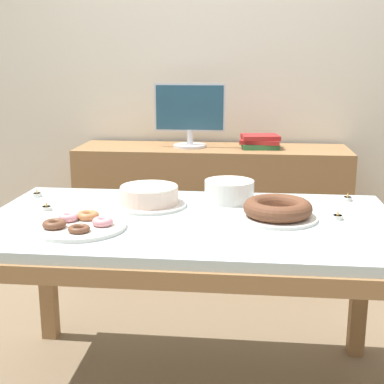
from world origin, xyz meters
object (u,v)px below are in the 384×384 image
at_px(cake_golden_bundt, 278,210).
at_px(tealight_left_edge, 37,194).
at_px(pastry_platter, 79,225).
at_px(tealight_near_cakes, 338,217).
at_px(plate_stack, 229,191).
at_px(tealight_centre, 348,198).
at_px(tealight_right_edge, 47,208).
at_px(computer_monitor, 190,115).
at_px(book_stack, 260,142).
at_px(cake_chocolate_round, 149,197).

bearing_deg(cake_golden_bundt, tealight_left_edge, 167.20).
relative_size(pastry_platter, tealight_near_cakes, 8.33).
relative_size(cake_golden_bundt, plate_stack, 1.44).
distance_m(tealight_centre, tealight_right_edge, 1.25).
bearing_deg(tealight_right_edge, computer_monitor, 69.50).
bearing_deg(cake_golden_bundt, tealight_centre, 44.71).
height_order(computer_monitor, tealight_centre, computer_monitor).
bearing_deg(pastry_platter, computer_monitor, 80.28).
xyz_separation_m(book_stack, cake_golden_bundt, (0.05, -1.22, -0.08)).
xyz_separation_m(cake_chocolate_round, plate_stack, (0.32, 0.11, 0.01)).
relative_size(plate_stack, tealight_centre, 5.25).
height_order(cake_chocolate_round, pastry_platter, cake_chocolate_round).
distance_m(computer_monitor, tealight_centre, 1.22).
distance_m(cake_chocolate_round, pastry_platter, 0.38).
xyz_separation_m(tealight_left_edge, tealight_right_edge, (0.12, -0.21, 0.00)).
distance_m(computer_monitor, tealight_left_edge, 1.16).
bearing_deg(tealight_near_cakes, tealight_right_edge, 179.63).
bearing_deg(computer_monitor, tealight_near_cakes, -59.97).
distance_m(book_stack, pastry_platter, 1.56).
bearing_deg(pastry_platter, cake_golden_bundt, 15.39).
bearing_deg(plate_stack, pastry_platter, -139.60).
bearing_deg(tealight_centre, tealight_near_cakes, -106.51).
bearing_deg(tealight_right_edge, cake_chocolate_round, 15.23).
bearing_deg(book_stack, tealight_right_edge, -125.98).
relative_size(book_stack, tealight_centre, 6.09).
bearing_deg(cake_chocolate_round, plate_stack, 19.02).
xyz_separation_m(book_stack, tealight_left_edge, (-0.99, -0.98, -0.11)).
height_order(tealight_centre, tealight_left_edge, same).
relative_size(cake_chocolate_round, cake_golden_bundt, 1.01).
height_order(book_stack, pastry_platter, book_stack).
bearing_deg(tealight_near_cakes, tealight_left_edge, 170.23).
distance_m(book_stack, tealight_right_edge, 1.47).
distance_m(book_stack, tealight_near_cakes, 1.23).
distance_m(book_stack, cake_chocolate_round, 1.18).
relative_size(tealight_left_edge, tealight_right_edge, 1.00).
relative_size(plate_stack, tealight_left_edge, 5.25).
xyz_separation_m(book_stack, tealight_near_cakes, (0.27, -1.20, -0.11)).
bearing_deg(tealight_near_cakes, book_stack, 102.79).
height_order(book_stack, tealight_left_edge, book_stack).
relative_size(computer_monitor, tealight_right_edge, 10.60).
xyz_separation_m(cake_golden_bundt, tealight_near_cakes, (0.23, 0.02, -0.02)).
bearing_deg(tealight_right_edge, cake_golden_bundt, -1.59).
bearing_deg(book_stack, tealight_centre, -68.46).
relative_size(computer_monitor, cake_chocolate_round, 1.39).
height_order(book_stack, cake_golden_bundt, book_stack).
bearing_deg(plate_stack, tealight_near_cakes, -28.53).
relative_size(cake_golden_bundt, pastry_platter, 0.91).
height_order(computer_monitor, book_stack, computer_monitor).
bearing_deg(book_stack, tealight_near_cakes, -77.21).
bearing_deg(tealight_centre, cake_chocolate_round, -168.00).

